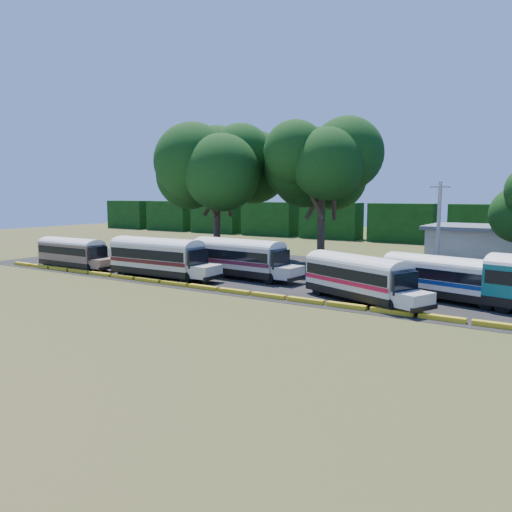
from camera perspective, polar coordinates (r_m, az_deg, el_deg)
The scene contains 13 objects.
ground at distance 37.68m, azimuth -5.24°, elevation -4.28°, with size 160.00×160.00×0.00m, color #3E4F1A.
asphalt_strip at distance 47.07m, azimuth 4.79°, elevation -1.98°, with size 64.00×24.00×0.02m, color black.
curb at distance 38.43m, azimuth -4.32°, elevation -3.82°, with size 53.70×0.45×0.30m.
treeline_backdrop at distance 80.46m, azimuth 16.39°, elevation 3.66°, with size 130.00×4.00×6.00m.
bus_beige at distance 52.90m, azimuth -20.21°, elevation 0.52°, with size 9.35×2.40×3.07m.
bus_red at distance 50.85m, azimuth -12.26°, elevation 0.53°, with size 9.31×2.56×3.04m.
bus_cream_west at distance 44.91m, azimuth -11.08°, elevation 0.07°, with size 10.93×2.89×3.58m.
bus_cream_east at distance 44.01m, azimuth -1.84°, elevation -0.00°, with size 10.80×3.38×3.50m.
bus_white_red at distance 35.23m, azimuth 11.64°, elevation -2.17°, with size 9.98×6.05×3.23m.
bus_white_blue at distance 37.25m, azimuth 20.53°, elevation -2.08°, with size 9.74×4.48×3.11m.
tree_west at distance 56.65m, azimuth -4.56°, elevation 10.63°, with size 10.87×10.87×14.97m.
tree_center at distance 52.89m, azimuth 7.56°, elevation 10.45°, with size 10.01×10.01×14.30m.
utility_pole at distance 43.27m, azimuth 20.11°, elevation 2.56°, with size 1.60×0.30×8.40m.
Camera 1 is at (22.88, -29.02, 7.40)m, focal length 35.00 mm.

